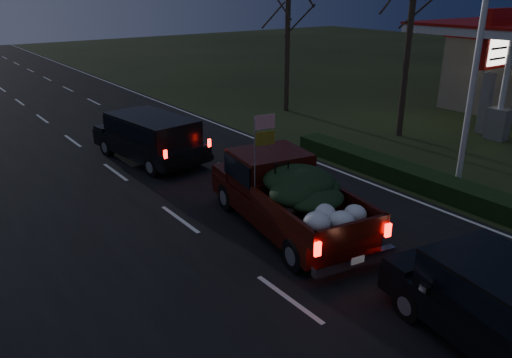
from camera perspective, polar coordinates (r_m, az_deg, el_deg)
ground at (r=11.29m, az=3.77°, el=-13.57°), size 120.00×120.00×0.00m
road_asphalt at (r=11.28m, az=3.77°, el=-13.53°), size 14.00×120.00×0.02m
hedge_row at (r=18.18m, az=16.68°, el=0.50°), size 1.00×10.00×0.60m
light_pole at (r=18.03m, az=24.51°, el=16.32°), size 0.50×0.90×9.16m
gas_price_pylon at (r=25.28m, az=25.58°, el=13.08°), size 2.00×0.41×5.57m
gas_canopy at (r=27.46m, az=26.01°, el=14.73°), size 7.10×6.10×4.88m
bare_tree_far at (r=27.44m, az=3.68°, el=18.54°), size 3.60×3.60×7.00m
pickup_truck at (r=13.84m, az=3.57°, el=-1.41°), size 3.06×6.01×3.01m
lead_suv at (r=19.79m, az=-11.94°, el=5.08°), size 2.78×5.36×1.47m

